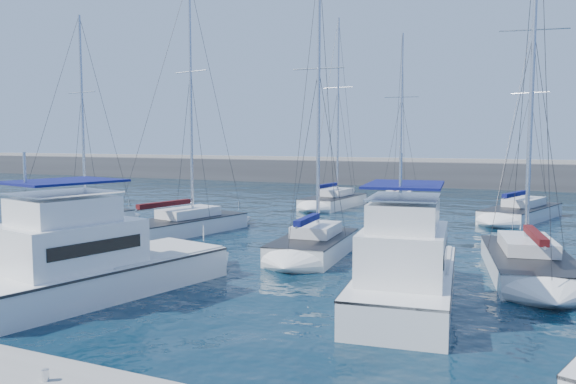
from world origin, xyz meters
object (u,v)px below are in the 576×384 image
at_px(sailboat_mid_c, 314,245).
at_px(sailboat_back_b, 399,203).
at_px(sailboat_mid_a, 77,220).
at_px(sailboat_mid_d, 528,263).
at_px(sailboat_mid_b, 183,225).
at_px(motor_yacht_stbd_inner, 406,273).
at_px(sailboat_back_a, 334,201).
at_px(sailboat_back_c, 522,213).
at_px(motor_yacht_port_inner, 89,265).

height_order(sailboat_mid_c, sailboat_back_b, sailboat_back_b).
bearing_deg(sailboat_back_b, sailboat_mid_a, -139.36).
height_order(sailboat_mid_a, sailboat_mid_d, sailboat_mid_d).
distance_m(sailboat_mid_b, sailboat_mid_d, 19.70).
relative_size(motor_yacht_stbd_inner, sailboat_mid_d, 0.58).
xyz_separation_m(motor_yacht_stbd_inner, sailboat_mid_d, (3.76, 6.48, -0.60)).
xyz_separation_m(sailboat_mid_c, sailboat_back_a, (-5.98, 19.56, 0.00)).
distance_m(sailboat_mid_d, sailboat_back_b, 23.05).
bearing_deg(sailboat_mid_c, motor_yacht_stbd_inner, -51.95).
distance_m(motor_yacht_stbd_inner, sailboat_mid_b, 18.32).
height_order(sailboat_mid_c, sailboat_mid_d, sailboat_mid_d).
bearing_deg(motor_yacht_stbd_inner, sailboat_back_b, 96.72).
bearing_deg(sailboat_mid_d, sailboat_back_b, 106.74).
bearing_deg(sailboat_back_c, sailboat_mid_d, -70.46).
bearing_deg(sailboat_back_c, motor_yacht_stbd_inner, -79.95).
height_order(sailboat_back_a, sailboat_back_b, sailboat_back_a).
xyz_separation_m(sailboat_back_a, sailboat_back_c, (14.87, -1.61, -0.03)).
bearing_deg(sailboat_back_c, sailboat_mid_b, -124.23).
xyz_separation_m(sailboat_mid_b, sailboat_mid_c, (9.77, -2.91, 0.01)).
relative_size(sailboat_back_a, sailboat_back_c, 1.12).
distance_m(motor_yacht_stbd_inner, sailboat_mid_d, 7.52).
bearing_deg(sailboat_back_c, sailboat_back_a, -169.26).
xyz_separation_m(motor_yacht_port_inner, sailboat_mid_b, (-4.87, 12.87, -0.60)).
bearing_deg(sailboat_mid_b, motor_yacht_stbd_inner, -18.78).
xyz_separation_m(motor_yacht_port_inner, sailboat_back_c, (13.79, 27.90, -0.62)).
xyz_separation_m(sailboat_mid_c, sailboat_back_c, (8.89, 17.95, -0.03)).
bearing_deg(sailboat_mid_d, motor_yacht_port_inner, -155.62).
relative_size(sailboat_mid_a, sailboat_back_a, 0.86).
bearing_deg(sailboat_mid_c, sailboat_back_a, 102.45).
xyz_separation_m(sailboat_mid_d, sailboat_back_c, (-0.82, 17.94, -0.03)).
relative_size(sailboat_mid_a, sailboat_mid_b, 0.89).
bearing_deg(motor_yacht_port_inner, sailboat_mid_b, 124.01).
distance_m(motor_yacht_port_inner, sailboat_mid_c, 11.11).
xyz_separation_m(sailboat_mid_b, sailboat_back_b, (9.15, 17.70, -0.01)).
xyz_separation_m(motor_yacht_stbd_inner, sailboat_mid_a, (-23.25, 8.32, -0.61)).
distance_m(motor_yacht_port_inner, sailboat_back_b, 30.87).
bearing_deg(sailboat_back_b, sailboat_back_a, -176.59).
height_order(motor_yacht_port_inner, sailboat_back_c, sailboat_back_c).
height_order(motor_yacht_port_inner, sailboat_back_b, sailboat_back_b).
xyz_separation_m(sailboat_mid_c, sailboat_mid_d, (9.71, 0.01, -0.01)).
bearing_deg(motor_yacht_stbd_inner, sailboat_mid_d, 52.93).
height_order(motor_yacht_port_inner, sailboat_mid_d, sailboat_mid_d).
bearing_deg(sailboat_mid_c, sailboat_mid_a, 169.36).
xyz_separation_m(motor_yacht_stbd_inner, sailboat_back_b, (-6.58, 27.08, -0.62)).
relative_size(sailboat_mid_b, sailboat_back_b, 1.06).
bearing_deg(sailboat_back_b, sailboat_back_c, -23.37).
relative_size(sailboat_mid_b, sailboat_back_c, 1.09).
distance_m(sailboat_mid_d, sailboat_back_a, 25.07).
relative_size(sailboat_back_b, sailboat_back_c, 1.02).
distance_m(motor_yacht_stbd_inner, sailboat_back_a, 28.64).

